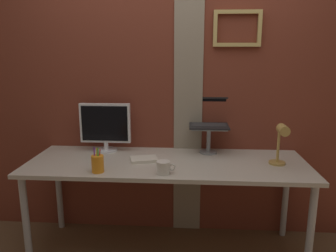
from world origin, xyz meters
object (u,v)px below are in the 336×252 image
at_px(coffee_mug, 164,167).
at_px(laptop, 209,118).
at_px(pen_cup, 98,164).
at_px(desk_lamp, 281,141).
at_px(monitor, 105,125).

bearing_deg(coffee_mug, laptop, 59.81).
bearing_deg(laptop, pen_cup, -144.26).
bearing_deg(desk_lamp, laptop, 143.90).
xyz_separation_m(monitor, desk_lamp, (1.33, -0.29, -0.03)).
height_order(monitor, pen_cup, monitor).
xyz_separation_m(monitor, laptop, (0.84, 0.07, 0.06)).
height_order(desk_lamp, pen_cup, desk_lamp).
relative_size(monitor, pen_cup, 2.37).
distance_m(pen_cup, coffee_mug, 0.45).
xyz_separation_m(pen_cup, coffee_mug, (0.45, 0.00, -0.02)).
distance_m(desk_lamp, coffee_mug, 0.85).
bearing_deg(monitor, laptop, 4.65).
height_order(laptop, pen_cup, laptop).
height_order(pen_cup, coffee_mug, pen_cup).
relative_size(monitor, laptop, 1.32).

